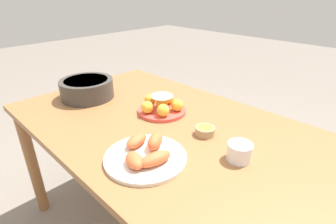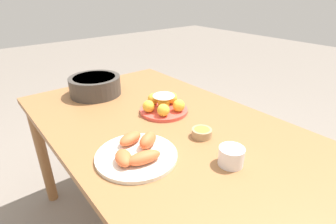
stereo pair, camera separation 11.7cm
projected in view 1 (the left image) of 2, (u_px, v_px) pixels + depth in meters
dining_table at (175, 145)px, 1.15m from camera, size 1.58×0.88×0.71m
cake_plate at (162, 106)px, 1.24m from camera, size 0.23×0.23×0.09m
serving_bowl at (87, 88)px, 1.40m from camera, size 0.28×0.28×0.10m
sauce_bowl at (205, 131)px, 1.06m from camera, size 0.08×0.08×0.03m
seafood_platter at (146, 154)px, 0.91m from camera, size 0.29×0.29×0.07m
cup_far at (239, 152)px, 0.90m from camera, size 0.09×0.09×0.06m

